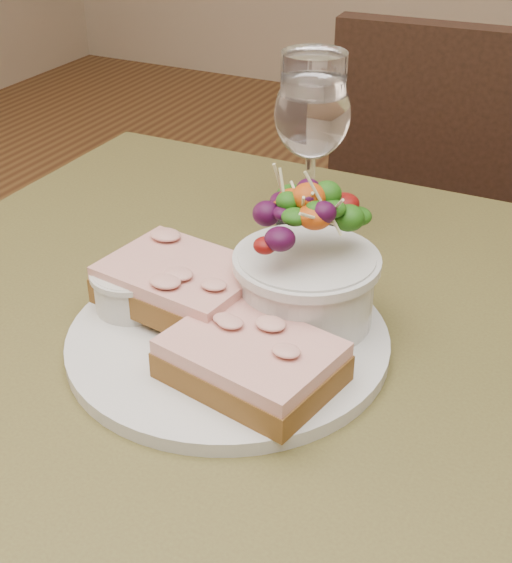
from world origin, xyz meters
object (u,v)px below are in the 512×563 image
at_px(cafe_table, 256,454).
at_px(sandwich_back, 182,283).
at_px(wine_glass, 312,119).
at_px(chair_far, 460,348).
at_px(ramekin, 132,287).
at_px(dinner_plate, 228,339).
at_px(salad_bowl, 307,258).
at_px(sandwich_front, 251,360).

relative_size(cafe_table, sandwich_back, 5.63).
height_order(sandwich_back, wine_glass, wine_glass).
xyz_separation_m(chair_far, wine_glass, (-0.10, -0.52, 0.58)).
height_order(ramekin, wine_glass, wine_glass).
bearing_deg(dinner_plate, ramekin, 179.65).
xyz_separation_m(chair_far, salad_bowl, (-0.03, -0.69, 0.53)).
bearing_deg(cafe_table, ramekin, 175.17).
bearing_deg(sandwich_back, salad_bowl, 25.48).
bearing_deg(sandwich_back, sandwich_front, -24.42).
xyz_separation_m(cafe_table, ramekin, (-0.12, 0.01, 0.13)).
xyz_separation_m(sandwich_front, salad_bowl, (0.00, 0.09, 0.04)).
height_order(sandwich_back, salad_bowl, salad_bowl).
bearing_deg(cafe_table, salad_bowl, 73.73).
height_order(sandwich_back, ramekin, sandwich_back).
bearing_deg(salad_bowl, dinner_plate, -134.24).
distance_m(sandwich_back, salad_bowl, 0.11).
bearing_deg(chair_far, salad_bowl, 84.39).
bearing_deg(wine_glass, cafe_table, -77.15).
relative_size(sandwich_front, ramekin, 2.15).
bearing_deg(ramekin, salad_bowl, 18.95).
distance_m(chair_far, ramekin, 0.90).
xyz_separation_m(ramekin, wine_glass, (0.07, 0.22, 0.09)).
height_order(chair_far, wine_glass, wine_glass).
bearing_deg(sandwich_front, dinner_plate, 146.10).
bearing_deg(chair_far, sandwich_front, 84.39).
bearing_deg(ramekin, chair_far, 77.07).
bearing_deg(salad_bowl, cafe_table, -106.27).
distance_m(cafe_table, sandwich_back, 0.16).
xyz_separation_m(sandwich_back, salad_bowl, (0.10, 0.03, 0.03)).
height_order(cafe_table, sandwich_front, sandwich_front).
relative_size(cafe_table, ramekin, 12.24).
height_order(chair_far, salad_bowl, chair_far).
xyz_separation_m(chair_far, dinner_plate, (-0.08, -0.74, 0.46)).
xyz_separation_m(cafe_table, salad_bowl, (0.02, 0.06, 0.17)).
bearing_deg(chair_far, wine_glass, 75.92).
height_order(cafe_table, dinner_plate, dinner_plate).
distance_m(ramekin, salad_bowl, 0.15).
distance_m(dinner_plate, sandwich_back, 0.06).
distance_m(cafe_table, chair_far, 0.83).
bearing_deg(cafe_table, chair_far, 86.50).
bearing_deg(wine_glass, dinner_plate, -84.22).
xyz_separation_m(dinner_plate, wine_glass, (-0.02, 0.22, 0.12)).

